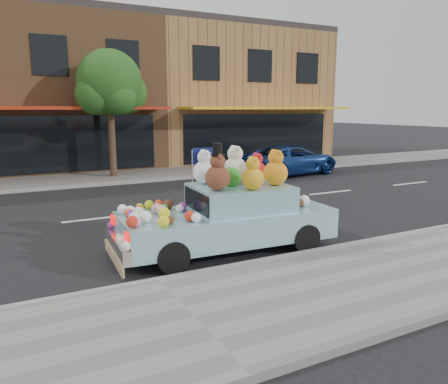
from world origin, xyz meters
TOP-DOWN VIEW (x-y plane):
  - ground at (0.00, 0.00)m, footprint 120.00×120.00m
  - near_sidewalk at (0.00, -6.50)m, footprint 60.00×3.00m
  - far_sidewalk at (0.00, 6.50)m, footprint 60.00×3.00m
  - near_kerb at (0.00, -5.00)m, footprint 60.00×0.12m
  - far_kerb at (0.00, 5.00)m, footprint 60.00×0.12m
  - storefront_mid at (0.00, 11.97)m, footprint 10.00×9.80m
  - storefront_right at (10.00, 11.97)m, footprint 10.00×9.80m
  - street_tree at (2.03, 6.55)m, footprint 3.00×2.70m
  - car_blue at (9.25, 4.13)m, footprint 4.94×2.91m
  - art_car at (1.90, -3.90)m, footprint 4.58×2.00m

SIDE VIEW (x-z plane):
  - ground at x=0.00m, z-range 0.00..0.00m
  - near_sidewalk at x=0.00m, z-range 0.00..0.12m
  - far_sidewalk at x=0.00m, z-range 0.00..0.12m
  - near_kerb at x=0.00m, z-range 0.00..0.13m
  - far_kerb at x=0.00m, z-range 0.00..0.13m
  - car_blue at x=9.25m, z-range 0.00..1.29m
  - art_car at x=1.90m, z-range -0.33..1.93m
  - storefront_mid at x=0.00m, z-range -0.01..7.29m
  - storefront_right at x=10.00m, z-range -0.01..7.29m
  - street_tree at x=2.03m, z-range 1.08..6.30m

